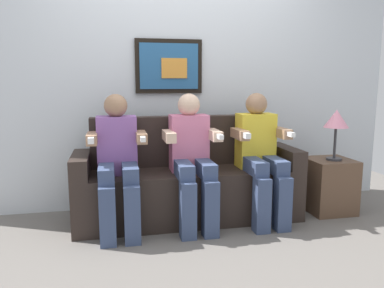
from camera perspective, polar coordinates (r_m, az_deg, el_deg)
name	(u,v)px	position (r m, az deg, el deg)	size (l,w,h in m)	color
ground_plane	(196,231)	(3.16, 0.58, -13.06)	(5.65, 5.65, 0.00)	#66605B
back_wall_assembly	(178,72)	(3.67, -2.08, 10.85)	(4.35, 0.10, 2.60)	silver
couch	(188,184)	(3.36, -0.63, -6.05)	(1.95, 0.58, 0.90)	#2D231E
person_on_left	(118,158)	(3.07, -11.18, -2.09)	(0.46, 0.56, 1.11)	#8C59A5
person_in_middle	(192,155)	(3.14, -0.03, -1.68)	(0.46, 0.56, 1.11)	pink
person_on_right	(260,152)	(3.31, 10.28, -1.22)	(0.46, 0.56, 1.11)	yellow
side_table_right	(329,185)	(3.77, 19.96, -5.89)	(0.40, 0.40, 0.50)	brown
table_lamp	(336,121)	(3.63, 20.96, 3.26)	(0.22, 0.22, 0.46)	#333338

